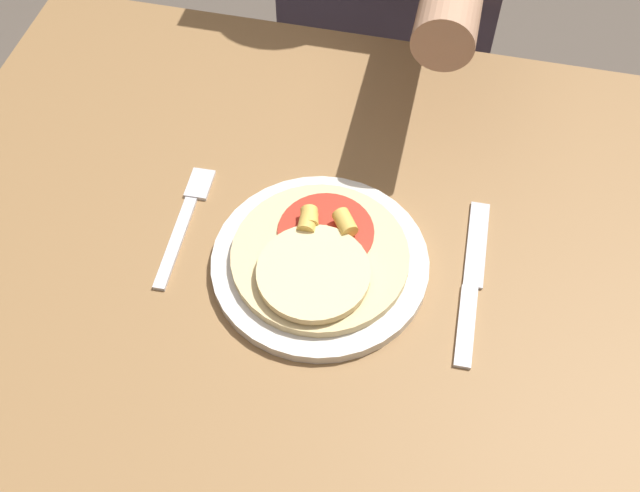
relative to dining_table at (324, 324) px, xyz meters
The scene contains 6 objects.
ground_plane 0.61m from the dining_table, ahead, with size 8.00×8.00×0.00m, color brown.
dining_table is the anchor object (origin of this frame).
plate 0.13m from the dining_table, 137.12° to the left, with size 0.24×0.24×0.01m.
pizza 0.14m from the dining_table, 163.63° to the left, with size 0.20×0.20×0.04m.
fork 0.22m from the dining_table, 167.86° to the left, with size 0.03×0.18×0.00m.
knife 0.20m from the dining_table, ahead, with size 0.03×0.22×0.00m.
Camera 1 is at (0.10, -0.45, 1.43)m, focal length 42.00 mm.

